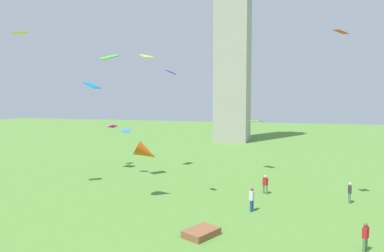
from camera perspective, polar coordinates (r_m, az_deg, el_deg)
name	(u,v)px	position (r m, az deg, el deg)	size (l,w,h in m)	color
monument_obelisk	(233,7)	(71.74, 6.88, 19.08)	(6.48, 6.48, 53.08)	#A8A399
person_0	(252,198)	(25.84, 9.93, -11.72)	(0.35, 0.53, 1.75)	#235693
person_1	(350,192)	(30.12, 24.80, -9.88)	(0.26, 0.50, 1.63)	#51754C
person_2	(365,235)	(21.19, 26.93, -15.96)	(0.40, 0.48, 1.59)	#51754C
person_3	(265,183)	(30.70, 12.12, -9.31)	(0.49, 0.45, 1.64)	#51754C
kite_flying_0	(341,32)	(28.45, 23.53, 14.22)	(1.13, 1.09, 0.40)	#CB3B08
kite_flying_1	(146,152)	(28.51, -7.68, -4.37)	(2.49, 2.04, 1.96)	#D55A10
kite_flying_2	(147,56)	(39.69, -7.48, 11.42)	(1.48, 1.78, 0.46)	yellow
kite_flying_3	(109,57)	(34.91, -13.67, 11.08)	(1.93, 1.96, 0.75)	#46CC2A
kite_flying_4	(257,121)	(40.09, 10.78, 0.83)	(1.64, 1.50, 0.22)	#7DDA2E
kite_flying_5	(126,130)	(37.86, -10.92, -0.74)	(0.94, 0.64, 0.45)	blue
kite_flying_6	(92,85)	(39.98, -16.33, 6.51)	(1.75, 1.37, 0.75)	#0A7DB3
kite_flying_7	(171,72)	(27.18, -3.53, 8.93)	(0.91, 0.88, 0.43)	#1617E8
kite_flying_8	(19,33)	(33.80, -26.83, 13.74)	(1.46, 1.40, 0.26)	gold
kite_flying_9	(113,126)	(43.32, -13.09, -0.07)	(0.90, 1.18, 0.52)	#F20CB1
kite_bundle_0	(201,233)	(21.34, 1.55, -17.34)	(2.08, 1.41, 0.41)	brown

